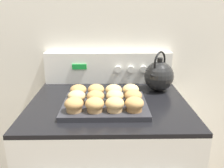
# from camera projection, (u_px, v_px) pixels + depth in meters

# --- Properties ---
(wall_back) EXTENTS (8.00, 0.05, 2.40)m
(wall_back) POSITION_uv_depth(u_px,v_px,m) (108.00, 28.00, 1.35)
(wall_back) COLOR silver
(wall_back) RESTS_ON ground_plane
(control_panel) EXTENTS (0.72, 0.07, 0.18)m
(control_panel) POSITION_uv_depth(u_px,v_px,m) (108.00, 68.00, 1.36)
(control_panel) COLOR white
(control_panel) RESTS_ON stove_range
(muffin_pan) EXTENTS (0.37, 0.29, 0.02)m
(muffin_pan) POSITION_uv_depth(u_px,v_px,m) (104.00, 105.00, 1.04)
(muffin_pan) COLOR #28282D
(muffin_pan) RESTS_ON stove_range
(muffin_r0_c0) EXTENTS (0.08, 0.08, 0.06)m
(muffin_r0_c0) POSITION_uv_depth(u_px,v_px,m) (73.00, 105.00, 0.95)
(muffin_r0_c0) COLOR #A37A4C
(muffin_r0_c0) RESTS_ON muffin_pan
(muffin_r0_c1) EXTENTS (0.08, 0.08, 0.06)m
(muffin_r0_c1) POSITION_uv_depth(u_px,v_px,m) (94.00, 105.00, 0.95)
(muffin_r0_c1) COLOR #A37A4C
(muffin_r0_c1) RESTS_ON muffin_pan
(muffin_r0_c2) EXTENTS (0.08, 0.08, 0.06)m
(muffin_r0_c2) POSITION_uv_depth(u_px,v_px,m) (114.00, 104.00, 0.96)
(muffin_r0_c2) COLOR tan
(muffin_r0_c2) RESTS_ON muffin_pan
(muffin_r0_c3) EXTENTS (0.08, 0.08, 0.06)m
(muffin_r0_c3) POSITION_uv_depth(u_px,v_px,m) (134.00, 104.00, 0.96)
(muffin_r0_c3) COLOR olive
(muffin_r0_c3) RESTS_ON muffin_pan
(muffin_r1_c0) EXTENTS (0.08, 0.08, 0.06)m
(muffin_r1_c0) POSITION_uv_depth(u_px,v_px,m) (76.00, 97.00, 1.03)
(muffin_r1_c0) COLOR olive
(muffin_r1_c0) RESTS_ON muffin_pan
(muffin_r1_c1) EXTENTS (0.08, 0.08, 0.06)m
(muffin_r1_c1) POSITION_uv_depth(u_px,v_px,m) (95.00, 97.00, 1.03)
(muffin_r1_c1) COLOR tan
(muffin_r1_c1) RESTS_ON muffin_pan
(muffin_r1_c2) EXTENTS (0.08, 0.08, 0.06)m
(muffin_r1_c2) POSITION_uv_depth(u_px,v_px,m) (114.00, 97.00, 1.04)
(muffin_r1_c2) COLOR tan
(muffin_r1_c2) RESTS_ON muffin_pan
(muffin_r1_c3) EXTENTS (0.08, 0.08, 0.06)m
(muffin_r1_c3) POSITION_uv_depth(u_px,v_px,m) (133.00, 97.00, 1.04)
(muffin_r1_c3) COLOR tan
(muffin_r1_c3) RESTS_ON muffin_pan
(muffin_r2_c0) EXTENTS (0.08, 0.08, 0.06)m
(muffin_r2_c0) POSITION_uv_depth(u_px,v_px,m) (78.00, 91.00, 1.11)
(muffin_r2_c0) COLOR tan
(muffin_r2_c0) RESTS_ON muffin_pan
(muffin_r2_c1) EXTENTS (0.08, 0.08, 0.06)m
(muffin_r2_c1) POSITION_uv_depth(u_px,v_px,m) (95.00, 91.00, 1.11)
(muffin_r2_c1) COLOR tan
(muffin_r2_c1) RESTS_ON muffin_pan
(muffin_r2_c2) EXTENTS (0.08, 0.08, 0.06)m
(muffin_r2_c2) POSITION_uv_depth(u_px,v_px,m) (113.00, 91.00, 1.11)
(muffin_r2_c2) COLOR #A37A4C
(muffin_r2_c2) RESTS_ON muffin_pan
(muffin_r2_c3) EXTENTS (0.08, 0.08, 0.06)m
(muffin_r2_c3) POSITION_uv_depth(u_px,v_px,m) (130.00, 90.00, 1.11)
(muffin_r2_c3) COLOR tan
(muffin_r2_c3) RESTS_ON muffin_pan
(tea_kettle) EXTENTS (0.16, 0.17, 0.21)m
(tea_kettle) POSITION_uv_depth(u_px,v_px,m) (158.00, 76.00, 1.24)
(tea_kettle) COLOR black
(tea_kettle) RESTS_ON stove_range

